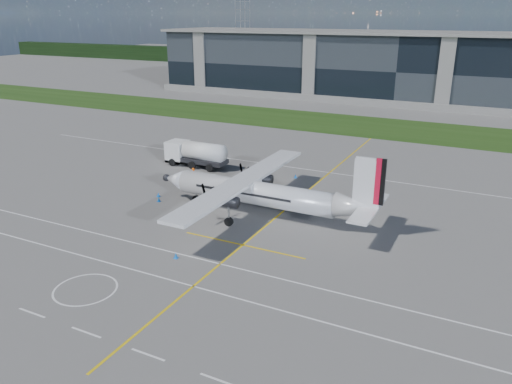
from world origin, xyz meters
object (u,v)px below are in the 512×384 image
baggage_tug (203,185)px  safety_cone_nose_port (159,199)px  pylon_west (243,25)px  safety_cone_fwd (158,195)px  fuel_tanker_truck (192,154)px  safety_cone_stbdwing (295,176)px  ground_crew_person (194,174)px  turboprop_aircraft (263,181)px  safety_cone_portwing (176,256)px

baggage_tug → safety_cone_nose_port: bearing=-118.7°
pylon_west → safety_cone_fwd: bearing=-65.3°
fuel_tanker_truck → safety_cone_stbdwing: (14.54, 1.29, -1.44)m
pylon_west → safety_cone_nose_port: (69.59, -150.48, -14.75)m
safety_cone_stbdwing → safety_cone_nose_port: bearing=-125.4°
safety_cone_nose_port → safety_cone_stbdwing: bearing=54.6°
ground_crew_person → safety_cone_stbdwing: size_ratio=4.33×
turboprop_aircraft → safety_cone_nose_port: size_ratio=50.09×
baggage_tug → safety_cone_fwd: baggage_tug is taller
baggage_tug → safety_cone_fwd: (-3.64, -3.64, -0.60)m
baggage_tug → ground_crew_person: (-2.78, 2.34, 0.23)m
ground_crew_person → safety_cone_fwd: bearing=169.4°
fuel_tanker_truck → safety_cone_stbdwing: bearing=5.1°
baggage_tug → ground_crew_person: ground_crew_person is taller
baggage_tug → safety_cone_nose_port: (-2.67, -4.86, -0.60)m
ground_crew_person → safety_cone_fwd: 6.10m
fuel_tanker_truck → baggage_tug: bearing=-50.1°
baggage_tug → safety_cone_stbdwing: (7.60, 9.59, -0.60)m
turboprop_aircraft → baggage_tug: size_ratio=8.79×
pylon_west → safety_cone_portwing: size_ratio=60.00×
fuel_tanker_truck → ground_crew_person: bearing=-55.1°
pylon_west → safety_cone_portwing: bearing=-63.8°
safety_cone_stbdwing → safety_cone_portwing: bearing=-91.7°
pylon_west → safety_cone_nose_port: pylon_west is taller
turboprop_aircraft → safety_cone_fwd: (-12.93, -0.29, -3.51)m
fuel_tanker_truck → ground_crew_person: (4.16, -5.96, -0.61)m
pylon_west → fuel_tanker_truck: bearing=-64.6°
baggage_tug → safety_cone_stbdwing: size_ratio=5.70×
ground_crew_person → safety_cone_portwing: size_ratio=4.33×
safety_cone_stbdwing → fuel_tanker_truck: bearing=-174.9°
safety_cone_nose_port → safety_cone_stbdwing: (10.27, 14.46, 0.00)m
baggage_tug → safety_cone_fwd: size_ratio=5.70×
turboprop_aircraft → safety_cone_fwd: bearing=-178.7°
fuel_tanker_truck → safety_cone_portwing: bearing=-59.5°
fuel_tanker_truck → safety_cone_stbdwing: 14.67m
baggage_tug → safety_cone_nose_port: 5.58m
baggage_tug → safety_cone_nose_port: size_ratio=5.70×
safety_cone_stbdwing → ground_crew_person: bearing=-145.1°
safety_cone_fwd → safety_cone_stbdwing: bearing=49.7°
turboprop_aircraft → fuel_tanker_truck: 20.09m
baggage_tug → pylon_west: bearing=116.4°
pylon_west → safety_cone_nose_port: 166.45m
fuel_tanker_truck → ground_crew_person: 7.29m
ground_crew_person → safety_cone_nose_port: size_ratio=4.33×
pylon_west → safety_cone_fwd: size_ratio=60.00×
pylon_west → ground_crew_person: size_ratio=13.87×
fuel_tanker_truck → safety_cone_fwd: bearing=-74.6°
safety_cone_portwing → safety_cone_nose_port: 14.03m
baggage_tug → safety_cone_fwd: 5.18m
turboprop_aircraft → ground_crew_person: 13.61m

